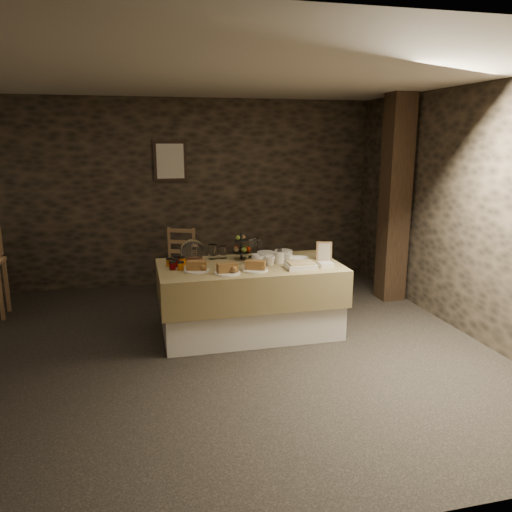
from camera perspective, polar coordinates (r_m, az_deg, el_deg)
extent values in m
cube|color=black|center=(5.07, -5.27, -10.68)|extent=(5.50, 5.00, 0.01)
cube|color=black|center=(7.16, -8.46, 7.10)|extent=(5.50, 0.02, 2.60)
cube|color=black|center=(2.32, 3.23, -5.84)|extent=(5.50, 0.02, 2.60)
cube|color=black|center=(5.76, 22.71, 4.72)|extent=(0.02, 5.00, 2.60)
cube|color=beige|center=(4.67, -5.98, 19.91)|extent=(5.50, 5.00, 0.01)
cube|color=silver|center=(5.38, -0.73, -5.10)|extent=(1.84, 0.95, 0.72)
cube|color=olive|center=(5.32, -0.73, -3.01)|extent=(1.91, 1.02, 0.39)
cube|color=olive|center=(6.45, -27.19, -3.80)|extent=(0.04, 0.04, 0.65)
cube|color=olive|center=(6.73, -26.61, -3.06)|extent=(0.04, 0.04, 0.65)
cube|color=olive|center=(6.83, -8.81, -2.47)|extent=(0.53, 0.52, 0.05)
cube|color=olive|center=(6.88, -9.07, 1.60)|extent=(0.37, 0.18, 0.39)
cube|color=black|center=(6.58, 15.59, 6.22)|extent=(0.30, 0.30, 2.60)
cube|color=black|center=(7.09, -9.79, 10.64)|extent=(0.45, 0.03, 0.55)
cube|color=beige|center=(7.06, -9.77, 10.63)|extent=(0.37, 0.01, 0.47)
cylinder|color=white|center=(5.42, 1.14, -0.04)|extent=(0.19, 0.19, 0.10)
cylinder|color=white|center=(5.57, 3.15, 0.23)|extent=(0.20, 0.20, 0.08)
cylinder|color=white|center=(5.33, 2.71, -0.17)|extent=(0.10, 0.10, 0.12)
imported|color=white|center=(5.26, 0.29, -0.45)|extent=(0.13, 0.13, 0.10)
imported|color=white|center=(5.21, 1.61, -0.56)|extent=(0.13, 0.13, 0.10)
cylinder|color=white|center=(5.33, -0.05, -0.28)|extent=(0.09, 0.09, 0.09)
cylinder|color=white|center=(5.35, 3.75, -0.29)|extent=(0.08, 0.08, 0.09)
imported|color=white|center=(5.40, 4.95, -0.42)|extent=(0.24, 0.24, 0.05)
cylinder|color=olive|center=(5.44, -7.26, -0.57)|extent=(0.26, 0.26, 0.01)
cylinder|color=brown|center=(5.43, -7.27, -0.15)|extent=(0.22, 0.22, 0.07)
sphere|color=white|center=(5.41, -7.29, 0.60)|extent=(0.26, 0.26, 0.26)
cylinder|color=black|center=(5.47, -1.70, 1.17)|extent=(0.02, 0.02, 0.30)
cylinder|color=black|center=(5.49, -1.70, 0.45)|extent=(0.21, 0.21, 0.01)
cylinder|color=black|center=(5.46, -1.71, 1.81)|extent=(0.15, 0.15, 0.01)
sphere|color=#5B7526|center=(5.51, -1.22, 0.89)|extent=(0.06, 0.06, 0.06)
sphere|color=#8A1D02|center=(5.50, -2.23, 0.86)|extent=(0.06, 0.06, 0.06)
sphere|color=#5B7526|center=(5.43, -1.40, 0.70)|extent=(0.06, 0.06, 0.06)
sphere|color=brown|center=(5.44, -2.28, 0.71)|extent=(0.06, 0.06, 0.06)
sphere|color=#8A1D02|center=(5.46, -0.90, 0.77)|extent=(0.06, 0.06, 0.06)
cylinder|color=white|center=(5.04, -6.79, -1.65)|extent=(0.26, 0.26, 0.01)
cube|color=brown|center=(5.03, -6.81, -1.07)|extent=(0.21, 0.13, 0.09)
cylinder|color=white|center=(4.92, -3.30, -1.94)|extent=(0.26, 0.26, 0.01)
cube|color=brown|center=(4.91, -3.31, -1.35)|extent=(0.21, 0.11, 0.09)
cylinder|color=white|center=(5.02, -0.08, -1.60)|extent=(0.26, 0.26, 0.01)
cube|color=brown|center=(5.01, -0.08, -1.02)|extent=(0.22, 0.16, 0.09)
cylinder|color=#550207|center=(5.22, -9.17, -0.86)|extent=(0.06, 0.06, 0.07)
cylinder|color=#CE660B|center=(5.10, -8.61, -1.18)|extent=(0.06, 0.06, 0.07)
cylinder|color=#550207|center=(5.12, -9.53, -1.15)|extent=(0.06, 0.06, 0.07)
cylinder|color=#CE660B|center=(5.30, -8.37, -0.63)|extent=(0.06, 0.06, 0.07)
cylinder|color=#550207|center=(5.35, -9.07, -0.51)|extent=(0.06, 0.06, 0.07)
cylinder|color=#CE660B|center=(5.27, -9.87, -0.76)|extent=(0.06, 0.06, 0.07)
cube|color=white|center=(5.12, 5.11, -1.16)|extent=(0.30, 0.22, 0.05)
cube|color=tan|center=(5.11, 5.12, -0.78)|extent=(0.26, 0.18, 0.02)
cube|color=white|center=(5.23, 7.96, -0.96)|extent=(0.14, 0.14, 0.04)
cube|color=olive|center=(5.51, 7.79, 0.50)|extent=(0.18, 0.12, 0.22)
cylinder|color=white|center=(5.52, -4.97, 0.50)|extent=(0.10, 0.10, 0.16)
cylinder|color=white|center=(5.55, -3.83, 0.47)|extent=(0.09, 0.09, 0.14)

